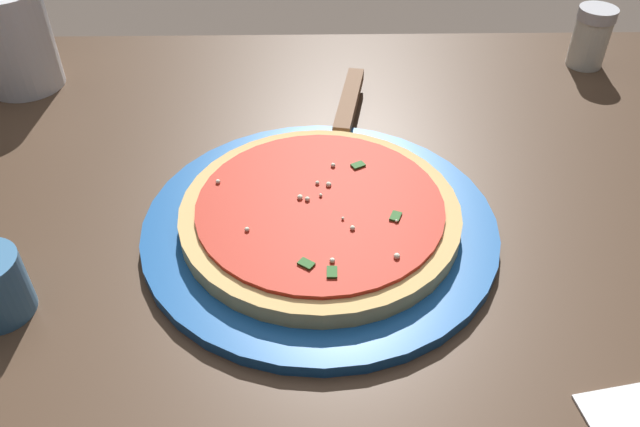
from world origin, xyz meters
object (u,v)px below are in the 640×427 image
at_px(pizza_server, 344,122).
at_px(serving_plate, 320,226).
at_px(pizza, 320,213).
at_px(parmesan_shaker, 591,37).
at_px(cup_tall_drink, 13,40).

bearing_deg(pizza_server, serving_plate, 79.52).
bearing_deg(pizza, parmesan_shaker, -137.63).
bearing_deg(pizza, pizza_server, -100.47).
height_order(cup_tall_drink, parmesan_shaker, cup_tall_drink).
relative_size(serving_plate, pizza, 1.28).
distance_m(cup_tall_drink, parmesan_shaker, 0.69).
xyz_separation_m(pizza, cup_tall_drink, (0.35, -0.27, 0.04)).
distance_m(serving_plate, pizza, 0.02).
xyz_separation_m(serving_plate, cup_tall_drink, (0.35, -0.27, 0.05)).
bearing_deg(pizza, cup_tall_drink, -37.81).
relative_size(pizza, cup_tall_drink, 2.11).
relative_size(cup_tall_drink, parmesan_shaker, 1.56).
bearing_deg(pizza, serving_plate, -59.88).
bearing_deg(parmesan_shaker, pizza_server, 26.77).
distance_m(serving_plate, parmesan_shaker, 0.46).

